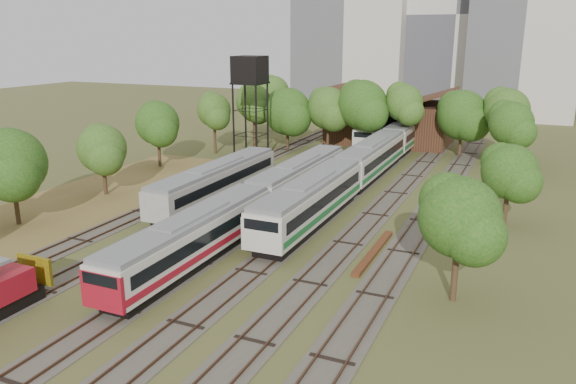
% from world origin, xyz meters
% --- Properties ---
extents(ground, '(240.00, 240.00, 0.00)m').
position_xyz_m(ground, '(0.00, 0.00, 0.00)').
color(ground, '#475123').
rests_on(ground, ground).
extents(tracks, '(24.60, 80.00, 0.19)m').
position_xyz_m(tracks, '(-0.67, 25.00, 0.04)').
color(tracks, '#4C473D').
rests_on(tracks, ground).
extents(railcar_red_set, '(2.69, 34.57, 3.32)m').
position_xyz_m(railcar_red_set, '(-2.00, 18.90, 1.76)').
color(railcar_red_set, black).
rests_on(railcar_red_set, ground).
extents(railcar_green_set, '(2.95, 52.08, 3.65)m').
position_xyz_m(railcar_green_set, '(2.00, 37.94, 1.93)').
color(railcar_green_set, black).
rests_on(railcar_green_set, ground).
extents(railcar_rear, '(2.78, 16.08, 3.43)m').
position_xyz_m(railcar_rear, '(-2.00, 55.94, 1.81)').
color(railcar_rear, black).
rests_on(railcar_rear, ground).
extents(old_grey_coach, '(2.74, 18.00, 3.38)m').
position_xyz_m(old_grey_coach, '(-8.00, 23.06, 1.85)').
color(old_grey_coach, black).
rests_on(old_grey_coach, ground).
extents(water_tower, '(3.50, 3.50, 12.09)m').
position_xyz_m(water_tower, '(-13.63, 40.44, 10.20)').
color(water_tower, black).
rests_on(water_tower, ground).
extents(rail_pile_far, '(0.53, 8.52, 0.28)m').
position_xyz_m(rail_pile_far, '(8.20, 16.66, 0.14)').
color(rail_pile_far, brown).
rests_on(rail_pile_far, ground).
extents(maintenance_shed, '(16.45, 11.55, 7.58)m').
position_xyz_m(maintenance_shed, '(-1.00, 57.98, 2.91)').
color(maintenance_shed, '#3C1D15').
rests_on(maintenance_shed, ground).
extents(tree_band_left, '(8.03, 72.03, 8.40)m').
position_xyz_m(tree_band_left, '(-19.26, 23.64, 5.02)').
color(tree_band_left, '#382616').
rests_on(tree_band_left, ground).
extents(tree_band_far, '(35.71, 10.44, 9.18)m').
position_xyz_m(tree_band_far, '(-1.60, 49.18, 5.59)').
color(tree_band_far, '#382616').
rests_on(tree_band_far, ground).
extents(tree_band_right, '(6.15, 37.92, 7.71)m').
position_xyz_m(tree_band_right, '(14.98, 28.53, 4.91)').
color(tree_band_right, '#382616').
rests_on(tree_band_right, ground).
extents(tower_left, '(22.00, 16.00, 42.00)m').
position_xyz_m(tower_left, '(-18.00, 95.00, 21.00)').
color(tower_left, beige).
rests_on(tower_left, ground).
extents(tower_centre, '(20.00, 18.00, 36.00)m').
position_xyz_m(tower_centre, '(2.00, 100.00, 18.00)').
color(tower_centre, beige).
rests_on(tower_centre, ground).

